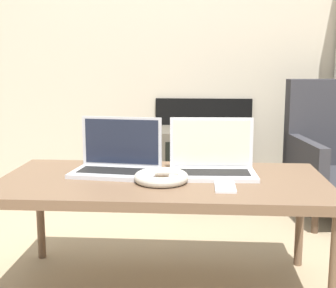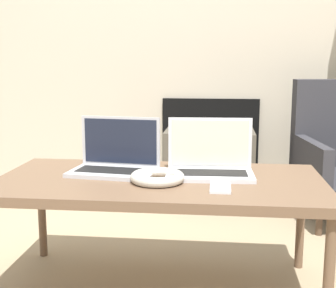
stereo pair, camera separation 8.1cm
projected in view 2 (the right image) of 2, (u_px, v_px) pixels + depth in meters
The scene contains 7 objects.
wall_back at pixel (189, 3), 3.17m from camera, with size 7.00×0.08×2.60m.
table at pixel (159, 187), 1.80m from camera, with size 1.25×0.62×0.46m.
laptop_left at pixel (116, 160), 1.88m from camera, with size 0.36×0.24×0.22m.
laptop_right at pixel (210, 162), 1.84m from camera, with size 0.34×0.22×0.22m.
headphones at pixel (158, 177), 1.73m from camera, with size 0.20×0.20×0.04m.
phone at pixel (220, 188), 1.64m from camera, with size 0.07×0.13×0.01m.
tv at pixel (209, 164), 3.08m from camera, with size 0.57×0.42×0.46m.
Camera 2 is at (0.22, -1.59, 0.90)m, focal length 50.00 mm.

